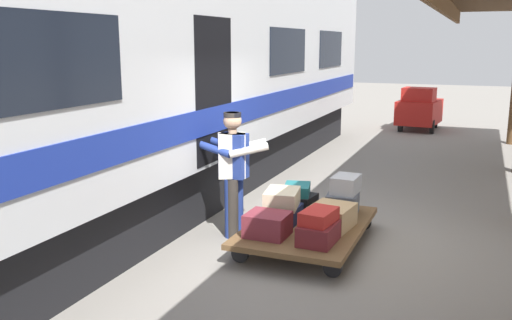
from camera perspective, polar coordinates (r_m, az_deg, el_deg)
ground_plane at (r=7.58m, az=8.30°, el=-8.23°), size 60.00×60.00×0.00m
train_car at (r=8.52m, az=-13.48°, el=8.02°), size 3.02×18.01×4.00m
luggage_cart at (r=7.31m, az=5.29°, el=-6.89°), size 1.43×2.20×0.28m
suitcase_slate_roller at (r=7.74m, az=8.92°, el=-4.45°), size 0.46×0.55×0.30m
suitcase_burgundy_valise at (r=6.81m, az=1.20°, el=-6.66°), size 0.51×0.46×0.28m
suitcase_navy_fabric at (r=7.36m, az=2.90°, el=-5.53°), size 0.42×0.50×0.21m
suitcase_maroon_trunk at (r=6.63m, az=6.45°, el=-7.49°), size 0.42×0.57×0.24m
suitcase_black_hardshell at (r=7.91m, az=4.35°, el=-4.30°), size 0.50×0.49×0.21m
suitcase_tan_vintage at (r=7.17m, az=7.79°, el=-5.77°), size 0.56×0.64×0.29m
suitcase_cream_canvas at (r=7.27m, az=2.70°, el=-3.97°), size 0.50×0.61×0.23m
suitcase_teal_softside at (r=7.87m, az=4.26°, el=-3.05°), size 0.44×0.52×0.15m
suitcase_gray_aluminum at (r=7.69m, az=9.23°, el=-2.48°), size 0.35×0.47×0.24m
suitcase_red_plastic at (r=6.60m, az=6.49°, el=-5.78°), size 0.39×0.54×0.16m
porter_in_overalls at (r=7.47m, az=-2.44°, el=-0.99°), size 0.69×0.46×1.70m
porter_by_door at (r=7.46m, az=-2.35°, el=-1.01°), size 0.74×0.61×1.70m
baggage_tug at (r=17.49m, az=16.45°, el=5.02°), size 1.27×1.80×1.30m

